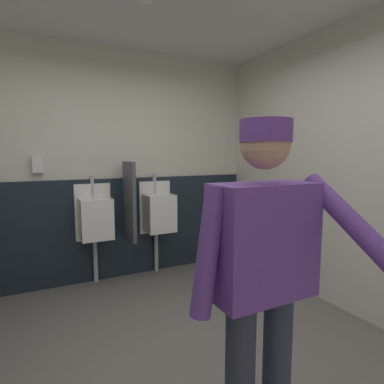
{
  "coord_description": "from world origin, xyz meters",
  "views": [
    {
      "loc": [
        -0.81,
        -1.8,
        1.48
      ],
      "look_at": [
        0.06,
        -0.11,
        1.25
      ],
      "focal_mm": 29.3,
      "sensor_mm": 36.0,
      "label": 1
    }
  ],
  "objects_px": {
    "urinal_left": "(95,218)",
    "soap_dispenser": "(37,164)",
    "person": "(263,267)",
    "urinal_middle": "(158,212)"
  },
  "relations": [
    {
      "from": "urinal_left",
      "to": "soap_dispenser",
      "type": "relative_size",
      "value": 6.89
    },
    {
      "from": "person",
      "to": "soap_dispenser",
      "type": "xyz_separation_m",
      "value": [
        -0.87,
        2.58,
        0.41
      ]
    },
    {
      "from": "urinal_left",
      "to": "urinal_middle",
      "type": "relative_size",
      "value": 1.0
    },
    {
      "from": "urinal_middle",
      "to": "soap_dispenser",
      "type": "relative_size",
      "value": 6.89
    },
    {
      "from": "person",
      "to": "soap_dispenser",
      "type": "relative_size",
      "value": 9.05
    },
    {
      "from": "person",
      "to": "soap_dispenser",
      "type": "distance_m",
      "value": 2.76
    },
    {
      "from": "urinal_left",
      "to": "person",
      "type": "xyz_separation_m",
      "value": [
        0.32,
        -2.46,
        0.19
      ]
    },
    {
      "from": "urinal_left",
      "to": "person",
      "type": "height_order",
      "value": "person"
    },
    {
      "from": "urinal_left",
      "to": "soap_dispenser",
      "type": "height_order",
      "value": "soap_dispenser"
    },
    {
      "from": "urinal_middle",
      "to": "soap_dispenser",
      "type": "bearing_deg",
      "value": 174.74
    }
  ]
}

